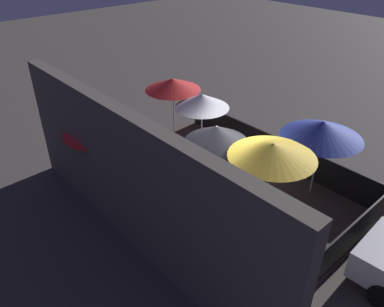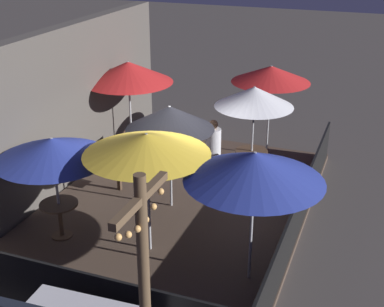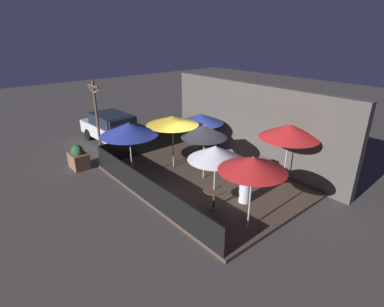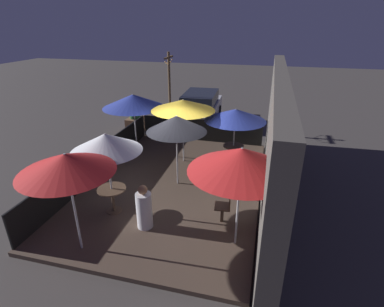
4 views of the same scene
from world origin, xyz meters
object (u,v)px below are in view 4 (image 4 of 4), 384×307
Objects in this scene: patio_umbrella_4 at (66,163)px; parked_car_0 at (200,108)px; patio_umbrella_2 at (177,124)px; patio_umbrella_6 at (133,101)px; patron_0 at (144,209)px; patio_umbrella_1 at (235,115)px; patio_umbrella_5 at (183,105)px; planter_box at (136,122)px; patio_chair_0 at (219,179)px; light_post at (169,87)px; dining_table_0 at (112,193)px; patio_umbrella_3 at (241,160)px; patio_umbrella_0 at (106,143)px; dining_table_1 at (233,149)px; patio_chair_1 at (225,205)px.

parked_car_0 is (-9.97, 0.52, -1.45)m from patio_umbrella_4.
patio_umbrella_2 is 3.67m from patio_umbrella_4.
patio_umbrella_6 reaches higher than patron_0.
patio_umbrella_1 is 0.92× the size of patio_umbrella_5.
patio_umbrella_1 is 0.90× the size of patio_umbrella_4.
planter_box is (-6.87, -3.31, -0.17)m from patron_0.
patio_umbrella_2 is at bearing 159.61° from patio_umbrella_4.
patio_umbrella_1 is at bearing 0.00° from patio_chair_0.
light_post is (-8.87, -0.74, -0.24)m from patio_umbrella_4.
patio_umbrella_6 is 4.22m from dining_table_0.
patio_chair_0 is at bearing 58.63° from patio_umbrella_6.
patio_umbrella_3 reaches higher than patio_chair_0.
patio_umbrella_0 is 0.62× the size of light_post.
patio_umbrella_3 is (2.39, 2.14, 0.16)m from patio_umbrella_2.
patio_umbrella_2 is 2.83m from dining_table_1.
planter_box is (-2.85, -3.19, -1.77)m from patio_umbrella_5.
patio_umbrella_3 is 3.58m from patio_umbrella_4.
dining_table_1 is (0.00, -0.00, -1.29)m from patio_umbrella_1.
parked_car_0 is at bearing 162.33° from patio_umbrella_6.
parked_car_0 is at bearing 176.66° from patio_umbrella_0.
patio_umbrella_0 is at bearing -5.87° from parked_car_0.
patio_umbrella_2 is 1.89× the size of patron_0.
patio_umbrella_1 reaches higher than dining_table_0.
patio_umbrella_0 reaches higher than dining_table_0.
patio_umbrella_0 is 1.06× the size of patio_umbrella_1.
patio_umbrella_3 is 1.03× the size of patio_umbrella_6.
patio_umbrella_4 is 10.09m from parked_car_0.
patio_umbrella_5 reaches higher than patio_umbrella_2.
patio_umbrella_6 is (-1.88, -2.24, 0.10)m from patio_umbrella_2.
patio_umbrella_3 reaches higher than parked_car_0.
patio_umbrella_6 is 5.57m from patio_chair_1.
patio_umbrella_5 reaches higher than patio_chair_1.
patio_umbrella_6 is at bearing -3.61° from light_post.
patio_umbrella_6 reaches higher than patio_chair_0.
patio_chair_1 is at bearing 95.31° from dining_table_0.
light_post is (-3.55, 0.22, -0.18)m from patio_umbrella_6.
patron_0 is 8.11m from light_post.
patio_umbrella_4 is 6.24m from dining_table_1.
patio_umbrella_0 reaches higher than patio_umbrella_2.
patio_umbrella_0 is 3.43m from patio_umbrella_3.
patron_0 is (-0.06, -2.30, -1.64)m from patio_umbrella_3.
dining_table_1 is (-0.20, 1.81, -1.57)m from patio_umbrella_5.
planter_box is (-6.45, -2.21, -0.20)m from dining_table_0.
patio_umbrella_0 is 7.02m from planter_box.
patio_umbrella_5 reaches higher than planter_box.
light_post reaches higher than patio_umbrella_4.
patio_umbrella_0 reaches higher than parked_car_0.
dining_table_0 is (1.91, -1.26, -1.46)m from patio_umbrella_2.
dining_table_0 is 0.70× the size of planter_box.
patio_umbrella_5 is at bearing 5.81° from patron_0.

